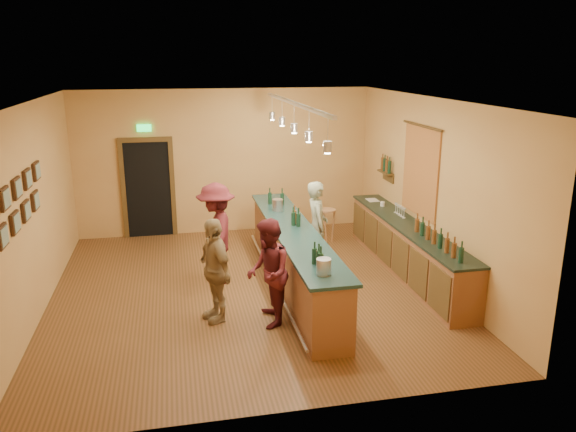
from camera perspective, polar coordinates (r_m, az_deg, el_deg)
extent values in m
plane|color=#4F3316|center=(9.73, -4.09, -7.50)|extent=(7.00, 7.00, 0.00)
cube|color=silver|center=(8.96, -4.50, 11.64)|extent=(6.50, 7.00, 0.02)
cube|color=#B57D44|center=(12.62, -6.40, 5.49)|extent=(6.50, 0.02, 3.20)
cube|color=#B57D44|center=(5.92, 0.23, -6.48)|extent=(6.50, 0.02, 3.20)
cube|color=#B57D44|center=(9.38, -24.36, 0.54)|extent=(0.02, 7.00, 3.20)
cube|color=#B57D44|center=(10.14, 14.25, 2.54)|extent=(0.02, 7.00, 3.20)
cube|color=black|center=(12.67, -14.00, 2.61)|extent=(0.95, 0.06, 2.10)
cube|color=#463015|center=(12.68, -16.37, 2.45)|extent=(0.10, 0.08, 2.10)
cube|color=#463015|center=(12.64, -11.62, 2.73)|extent=(0.10, 0.08, 2.10)
cube|color=#463015|center=(12.45, -14.34, 7.52)|extent=(1.15, 0.08, 0.10)
cube|color=#19E54C|center=(12.41, -14.42, 8.66)|extent=(0.30, 0.04, 0.15)
cube|color=maroon|center=(10.43, 13.30, 4.38)|extent=(0.03, 1.40, 1.60)
cube|color=#463015|center=(11.81, 9.87, 4.40)|extent=(0.16, 0.55, 0.03)
cube|color=#463015|center=(11.86, 10.16, 3.93)|extent=(0.03, 0.55, 0.18)
cube|color=brown|center=(10.51, 11.98, -3.37)|extent=(0.55, 4.50, 0.90)
cube|color=black|center=(10.37, 12.13, -0.92)|extent=(0.60, 4.55, 0.04)
cylinder|color=silver|center=(11.51, 9.58, 1.22)|extent=(0.09, 0.09, 0.09)
cube|color=silver|center=(11.96, 8.58, 1.62)|extent=(0.22, 0.30, 0.01)
cube|color=brown|center=(9.67, 0.58, -4.42)|extent=(0.60, 5.00, 1.00)
cube|color=#183231|center=(9.50, 0.59, -1.45)|extent=(0.70, 5.10, 0.05)
cylinder|color=silver|center=(9.73, -1.51, -6.50)|extent=(0.05, 5.00, 0.05)
cylinder|color=silver|center=(7.52, 3.65, -5.15)|extent=(0.20, 0.20, 0.22)
cylinder|color=silver|center=(10.58, -1.06, 1.13)|extent=(0.20, 0.20, 0.22)
cube|color=silver|center=(9.10, 0.63, 11.38)|extent=(0.06, 4.60, 0.05)
cylinder|color=silver|center=(7.19, 4.07, 8.61)|extent=(0.01, 0.01, 0.35)
cylinder|color=#A5A5AD|center=(7.21, 4.04, 7.04)|extent=(0.11, 0.11, 0.14)
cylinder|color=#FFEABF|center=(7.23, 4.03, 6.41)|extent=(0.08, 0.08, 0.02)
cylinder|color=silver|center=(8.15, 2.15, 9.50)|extent=(0.01, 0.01, 0.35)
cylinder|color=#A5A5AD|center=(8.17, 2.13, 8.10)|extent=(0.11, 0.11, 0.14)
cylinder|color=#FFEABF|center=(8.18, 2.13, 7.55)|extent=(0.08, 0.08, 0.02)
cylinder|color=silver|center=(9.12, 0.63, 10.19)|extent=(0.01, 0.01, 0.35)
cylinder|color=#A5A5AD|center=(9.14, 0.62, 8.94)|extent=(0.11, 0.11, 0.14)
cylinder|color=#FFEABF|center=(9.15, 0.62, 8.44)|extent=(0.08, 0.08, 0.02)
cylinder|color=silver|center=(10.09, -0.61, 10.74)|extent=(0.01, 0.01, 0.35)
cylinder|color=#A5A5AD|center=(10.11, -0.61, 9.61)|extent=(0.11, 0.11, 0.14)
cylinder|color=#FFEABF|center=(10.12, -0.61, 9.16)|extent=(0.08, 0.08, 0.02)
cylinder|color=silver|center=(11.07, -1.63, 11.19)|extent=(0.01, 0.01, 0.35)
cylinder|color=#A5A5AD|center=(11.09, -1.62, 10.16)|extent=(0.11, 0.11, 0.14)
cylinder|color=#FFEABF|center=(11.10, -1.62, 9.75)|extent=(0.08, 0.08, 0.02)
imported|color=gray|center=(10.36, 2.96, -1.03)|extent=(0.44, 0.64, 1.69)
imported|color=#59191E|center=(8.25, -2.02, -5.81)|extent=(0.68, 0.84, 1.62)
imported|color=#997A51|center=(8.46, -7.46, -5.44)|extent=(0.67, 1.01, 1.60)
imported|color=#59191E|center=(9.83, -7.26, -1.78)|extent=(0.77, 1.21, 1.78)
cylinder|color=#A4754A|center=(11.92, 4.02, 0.59)|extent=(0.36, 0.36, 0.04)
cylinder|color=#A4754A|center=(12.06, 4.61, -1.07)|extent=(0.04, 0.04, 0.70)
cylinder|color=#A4754A|center=(12.11, 3.52, -0.97)|extent=(0.04, 0.04, 0.70)
cylinder|color=#A4754A|center=(11.90, 3.82, -1.30)|extent=(0.04, 0.04, 0.70)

